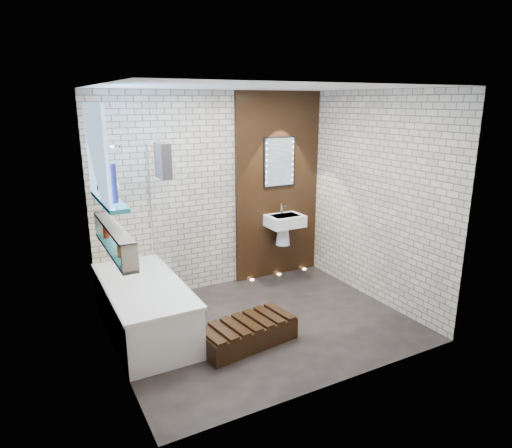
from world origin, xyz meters
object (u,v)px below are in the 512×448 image
bath_screen (159,208)px  led_mirror (279,162)px  walnut_step (247,333)px  bathtub (144,308)px  washbasin (284,225)px

bath_screen → led_mirror: led_mirror is taller
led_mirror → walnut_step: 2.53m
bathtub → bath_screen: (0.35, 0.44, 0.99)m
washbasin → led_mirror: 0.88m
bath_screen → washbasin: size_ratio=2.41×
washbasin → led_mirror: bearing=90.0°
washbasin → walnut_step: size_ratio=0.57×
bathtub → bath_screen: size_ratio=1.24×
bathtub → washbasin: (2.17, 0.62, 0.50)m
bath_screen → walnut_step: 1.75m
washbasin → walnut_step: (-1.30, -1.37, -0.68)m
washbasin → led_mirror: (0.00, 0.16, 0.86)m
bathtub → washbasin: bearing=16.0°
led_mirror → walnut_step: led_mirror is taller
washbasin → walnut_step: 2.01m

